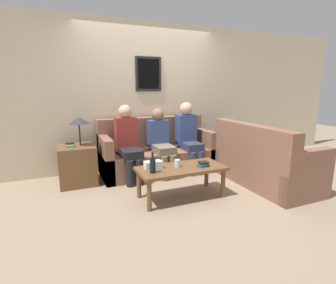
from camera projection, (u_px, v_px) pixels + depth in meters
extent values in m
plane|color=gray|center=(168.00, 180.00, 4.25)|extent=(16.00, 16.00, 0.00)
cube|color=beige|center=(148.00, 97.00, 4.80)|extent=(9.00, 0.06, 2.60)
cube|color=black|center=(148.00, 74.00, 4.68)|extent=(0.48, 0.02, 0.60)
cube|color=#B7CCB2|center=(149.00, 74.00, 4.67)|extent=(0.40, 0.01, 0.52)
cube|color=brown|center=(158.00, 161.00, 4.60)|extent=(1.95, 0.80, 0.41)
cube|color=brown|center=(152.00, 132.00, 4.77)|extent=(1.95, 0.20, 0.54)
cube|color=brown|center=(106.00, 158.00, 4.22)|extent=(0.14, 0.80, 0.70)
cube|color=brown|center=(203.00, 148.00, 4.91)|extent=(0.14, 0.80, 0.70)
cube|color=brown|center=(265.00, 171.00, 4.06)|extent=(0.80, 1.63, 0.41)
cube|color=brown|center=(251.00, 143.00, 3.84)|extent=(0.20, 1.63, 0.54)
cube|color=brown|center=(307.00, 177.00, 3.36)|extent=(0.80, 0.14, 0.70)
cube|color=brown|center=(235.00, 151.00, 4.69)|extent=(0.80, 0.14, 0.70)
cube|color=brown|center=(181.00, 169.00, 3.50)|extent=(1.18, 0.55, 0.04)
cylinder|color=brown|center=(149.00, 196.00, 3.15)|extent=(0.06, 0.06, 0.39)
cylinder|color=brown|center=(223.00, 183.00, 3.55)|extent=(0.06, 0.06, 0.39)
cylinder|color=brown|center=(139.00, 184.00, 3.53)|extent=(0.06, 0.06, 0.39)
cylinder|color=brown|center=(207.00, 174.00, 3.94)|extent=(0.06, 0.06, 0.39)
cube|color=brown|center=(77.00, 165.00, 4.03)|extent=(0.54, 0.54, 0.60)
cylinder|color=#262628|center=(80.00, 134.00, 3.95)|extent=(0.02, 0.02, 0.35)
cone|color=#2D2D33|center=(79.00, 120.00, 3.91)|extent=(0.31, 0.31, 0.10)
cube|color=#237547|center=(70.00, 146.00, 3.91)|extent=(0.12, 0.10, 0.02)
cube|color=beige|center=(70.00, 145.00, 3.90)|extent=(0.11, 0.08, 0.02)
cube|color=black|center=(70.00, 143.00, 3.90)|extent=(0.13, 0.08, 0.02)
cylinder|color=black|center=(153.00, 166.00, 3.25)|extent=(0.07, 0.07, 0.19)
cylinder|color=black|center=(153.00, 155.00, 3.22)|extent=(0.03, 0.03, 0.08)
cylinder|color=silver|center=(177.00, 163.00, 3.50)|extent=(0.08, 0.08, 0.10)
cube|color=navy|center=(203.00, 166.00, 3.52)|extent=(0.17, 0.13, 0.02)
cube|color=#237547|center=(203.00, 164.00, 3.52)|extent=(0.12, 0.10, 0.02)
cube|color=black|center=(203.00, 162.00, 3.52)|extent=(0.13, 0.11, 0.03)
cube|color=silver|center=(153.00, 165.00, 3.43)|extent=(0.23, 0.12, 0.10)
sphere|color=white|center=(153.00, 160.00, 3.41)|extent=(0.05, 0.05, 0.05)
cube|color=black|center=(130.00, 153.00, 4.11)|extent=(0.31, 0.48, 0.14)
cylinder|color=black|center=(130.00, 174.00, 3.92)|extent=(0.11, 0.11, 0.41)
cylinder|color=black|center=(140.00, 172.00, 3.98)|extent=(0.11, 0.11, 0.41)
cube|color=maroon|center=(126.00, 134.00, 4.27)|extent=(0.34, 0.22, 0.54)
sphere|color=tan|center=(125.00, 111.00, 4.20)|extent=(0.21, 0.21, 0.21)
cube|color=#756651|center=(163.00, 149.00, 4.36)|extent=(0.31, 0.47, 0.14)
cylinder|color=#756651|center=(164.00, 168.00, 4.17)|extent=(0.11, 0.11, 0.41)
cylinder|color=#756651|center=(173.00, 167.00, 4.23)|extent=(0.11, 0.11, 0.41)
cube|color=#33477A|center=(158.00, 133.00, 4.52)|extent=(0.34, 0.22, 0.46)
sphere|color=#8C664C|center=(158.00, 114.00, 4.45)|extent=(0.21, 0.21, 0.21)
cube|color=#2D334C|center=(191.00, 146.00, 4.57)|extent=(0.31, 0.42, 0.14)
cylinder|color=#2D334C|center=(193.00, 164.00, 4.40)|extent=(0.11, 0.11, 0.41)
cylinder|color=#2D334C|center=(201.00, 163.00, 4.46)|extent=(0.11, 0.11, 0.41)
cube|color=#33477A|center=(186.00, 129.00, 4.70)|extent=(0.34, 0.22, 0.54)
sphere|color=tan|center=(186.00, 109.00, 4.62)|extent=(0.23, 0.23, 0.23)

